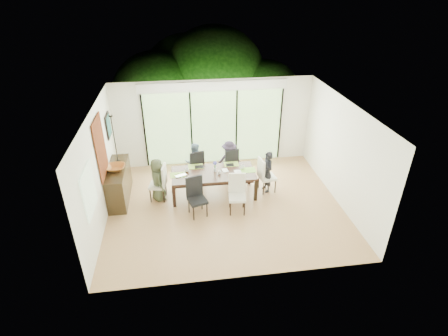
{
  "coord_description": "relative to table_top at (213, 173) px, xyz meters",
  "views": [
    {
      "loc": [
        -1.09,
        -7.48,
        5.34
      ],
      "look_at": [
        0.0,
        0.25,
        1.0
      ],
      "focal_mm": 28.0,
      "sensor_mm": 36.0,
      "label": 1
    }
  ],
  "objects": [
    {
      "name": "tapestry",
      "position": [
        -2.73,
        -0.19,
        1.03
      ],
      "size": [
        0.02,
        1.0,
        1.5
      ],
      "primitive_type": "cube",
      "color": "#903615",
      "rests_on": "wall_left"
    },
    {
      "name": "chair_far_left",
      "position": [
        -0.45,
        0.85,
        -0.16
      ],
      "size": [
        0.54,
        0.54,
        1.02
      ],
      "primitive_type": null,
      "rotation": [
        0.0,
        0.0,
        3.47
      ],
      "color": "black",
      "rests_on": "floor"
    },
    {
      "name": "tablet_far_r",
      "position": [
        0.5,
        0.35,
        0.04
      ],
      "size": [
        0.22,
        0.16,
        0.01
      ],
      "primitive_type": "cube",
      "color": "black",
      "rests_on": "table_top"
    },
    {
      "name": "foliage_mid",
      "position": [
        0.64,
        5.21,
        1.13
      ],
      "size": [
        4.0,
        4.0,
        4.0
      ],
      "primitive_type": "sphere",
      "color": "#14380F",
      "rests_on": "ground"
    },
    {
      "name": "mullion_d",
      "position": [
        2.34,
        1.87,
        0.53
      ],
      "size": [
        0.05,
        0.04,
        2.3
      ],
      "primitive_type": "cube",
      "color": "black",
      "rests_on": "wall_back"
    },
    {
      "name": "cup_a",
      "position": [
        -0.7,
        0.15,
        0.07
      ],
      "size": [
        0.13,
        0.13,
        0.09
      ],
      "primitive_type": "imported",
      "rotation": [
        0.0,
        0.0,
        0.1
      ],
      "color": "white",
      "rests_on": "table_top"
    },
    {
      "name": "chair_far_right",
      "position": [
        0.55,
        0.85,
        -0.16
      ],
      "size": [
        0.53,
        0.53,
        1.02
      ],
      "primitive_type": null,
      "rotation": [
        0.0,
        0.0,
        3.43
      ],
      "color": "black",
      "rests_on": "floor"
    },
    {
      "name": "foliage_left",
      "position": [
        -1.56,
        4.61,
        0.77
      ],
      "size": [
        3.2,
        3.2,
        3.2
      ],
      "primitive_type": "sphere",
      "color": "#14380F",
      "rests_on": "ground"
    },
    {
      "name": "foliage_far",
      "position": [
        -0.36,
        5.91,
        0.95
      ],
      "size": [
        3.6,
        3.6,
        3.6
      ],
      "primitive_type": "sphere",
      "color": "#14380F",
      "rests_on": "ground"
    },
    {
      "name": "platter_base",
      "position": [
        -0.55,
        -0.3,
        0.04
      ],
      "size": [
        0.24,
        0.24,
        0.02
      ],
      "primitive_type": "cube",
      "color": "white",
      "rests_on": "table_top"
    },
    {
      "name": "vase",
      "position": [
        0.05,
        0.05,
        0.08
      ],
      "size": [
        0.07,
        0.07,
        0.11
      ],
      "primitive_type": "cylinder",
      "color": "silver",
      "rests_on": "table_top"
    },
    {
      "name": "hyacinth_stems",
      "position": [
        0.05,
        0.05,
        0.19
      ],
      "size": [
        0.04,
        0.04,
        0.15
      ],
      "primitive_type": "cylinder",
      "color": "#337226",
      "rests_on": "table_top"
    },
    {
      "name": "candlestick_pan",
      "position": [
        -2.52,
        0.55,
        1.56
      ],
      "size": [
        0.1,
        0.1,
        0.03
      ],
      "primitive_type": "cylinder",
      "color": "black",
      "rests_on": "sideboard"
    },
    {
      "name": "wall_back",
      "position": [
        0.24,
        1.92,
        0.68
      ],
      "size": [
        6.0,
        0.02,
        2.7
      ],
      "primitive_type": "cube",
      "color": "white",
      "rests_on": "floor"
    },
    {
      "name": "platter_snacks",
      "position": [
        -0.55,
        -0.3,
        0.06
      ],
      "size": [
        0.19,
        0.19,
        0.01
      ],
      "primitive_type": "cube",
      "color": "orange",
      "rests_on": "table_top"
    },
    {
      "name": "table_leg_fl",
      "position": [
        -1.08,
        -0.43,
        -0.35
      ],
      "size": [
        0.08,
        0.08,
        0.64
      ],
      "primitive_type": "cube",
      "color": "black",
      "rests_on": "floor"
    },
    {
      "name": "tablet_far_l",
      "position": [
        -0.35,
        0.35,
        0.04
      ],
      "size": [
        0.24,
        0.17,
        0.01
      ],
      "primitive_type": "cube",
      "color": "black",
      "rests_on": "table_top"
    },
    {
      "name": "wall_right",
      "position": [
        3.25,
        -0.59,
        0.68
      ],
      "size": [
        0.02,
        5.0,
        2.7
      ],
      "primitive_type": "cube",
      "color": "beige",
      "rests_on": "floor"
    },
    {
      "name": "chair_near_right",
      "position": [
        0.5,
        -0.87,
        -0.16
      ],
      "size": [
        0.47,
        0.47,
        1.02
      ],
      "primitive_type": null,
      "rotation": [
        0.0,
        0.0,
        -0.12
      ],
      "color": "silver",
      "rests_on": "floor"
    },
    {
      "name": "placemat_right",
      "position": [
        0.95,
        0.0,
        0.03
      ],
      "size": [
        0.41,
        0.3,
        0.01
      ],
      "primitive_type": "cube",
      "color": "#7AB641",
      "rests_on": "table_top"
    },
    {
      "name": "wall_left",
      "position": [
        -2.77,
        -0.59,
        0.68
      ],
      "size": [
        0.02,
        5.0,
        2.7
      ],
      "primitive_type": "cube",
      "color": "silver",
      "rests_on": "floor"
    },
    {
      "name": "person_far_left",
      "position": [
        -0.45,
        0.83,
        -0.07
      ],
      "size": [
        0.6,
        0.43,
        1.19
      ],
      "primitive_type": "imported",
      "rotation": [
        0.0,
        0.0,
        2.99
      ],
      "color": "slate",
      "rests_on": "floor"
    },
    {
      "name": "glass_doors",
      "position": [
        0.24,
        1.88,
        0.53
      ],
      "size": [
        4.2,
        0.02,
        2.3
      ],
      "primitive_type": "cube",
      "color": "#598C3F",
      "rests_on": "wall_back"
    },
    {
      "name": "chair_right_end",
      "position": [
        1.5,
        0.0,
        -0.16
      ],
      "size": [
        0.49,
        0.49,
        1.02
      ],
      "primitive_type": null,
      "rotation": [
        0.0,
        0.0,
        1.73
      ],
      "color": "white",
      "rests_on": "floor"
    },
    {
      "name": "person_far_right",
      "position": [
        0.55,
        0.83,
        -0.07
      ],
      "size": [
        0.56,
        0.35,
        1.19
      ],
      "primitive_type": "imported",
      "rotation": [
        0.0,
        0.0,
        3.14
      ],
      "color": "#2B2233",
      "rests_on": "floor"
    },
    {
      "name": "placemat_far_l",
      "position": [
        -0.45,
        0.4,
        0.03
      ],
      "size": [
        0.41,
        0.3,
        0.01
      ],
      "primitive_type": "cube",
      "color": "#82A139",
      "rests_on": "table_top"
    },
    {
      "name": "mullion_a",
      "position": [
        -1.86,
        1.87,
        0.53
      ],
      "size": [
        0.05,
        0.04,
        2.3
      ],
      "primitive_type": "cube",
      "color": "black",
      "rests_on": "wall_back"
    },
    {
      "name": "table_leg_bl",
      "position": [
        -1.08,
        0.43,
        -0.35
      ],
      "size": [
        0.08,
        0.08,
        0.64
      ],
      "primitive_type": "cube",
      "color": "black",
      "rests_on": "floor"
    },
    {
      "name": "ceiling",
      "position": [
        0.24,
        -0.59,
        2.04
      ],
      "size": [
        6.0,
        5.0,
        0.01
      ],
      "primitive_type": "cube",
      "color": "white",
      "rests_on": "wall_back"
    },
    {
      "name": "placemat_left",
      "position": [
        -0.95,
        0.0,
        0.03
      ],
      "size": [
        0.41,
        0.3,
        0.01
      ],
      "primitive_type": "cube",
      "color": "#7EA53B",
      "rests_on": "table_top"
    },
    {
      "name": "papers",
      "position": [
        0.7,
        -0.05,
        0.03
      ],
      "size": [
        0.28,
        0.2,
        0.0
      ],
      "primitive_type": "cube",
      "color": "white",
      "rests_on": "table_top"
    },
    {
      "name": "rail_top",
      "position": [
        0.24,
        3.61,
        -0.12
      ],
      "size": [
        6.0,
        0.08,
        0.06
      ],
      "primitive_type": "cube",
      "color": "#503F22",
      "rests_on": "deck"
    },
    {
      "name": "person_left_end",
      "position": [
        -1.48,
        0.0,
        -0.07
      ],
      "size": [
        0.46,
        0.62,
        1.19
      ],
      "primitive_type": "imported",
      "rotation": [
        0.0,
        0.0,
        1.79
      ],
      "color": "#444D33",
      "rests_on": "floor"
    },
    {
      "name": "candle",
      "position": [
        -2.52,
        0.55,
        1.62
      ],
      "size": [
        0.04,
        0.04,
        0.1
      ],
      "primitive_type": "cylinder",
      "color": "silver",
      "rests_on": "sideboard"
    },
    {
      "name": "cup_b",
      "position": [
        0.15,
        -0.1,
        0.07
      ],
      "size": [
        0.1,
        0.1,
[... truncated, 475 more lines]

